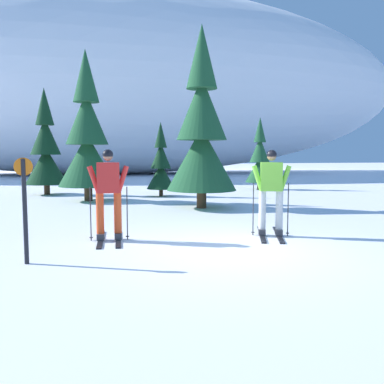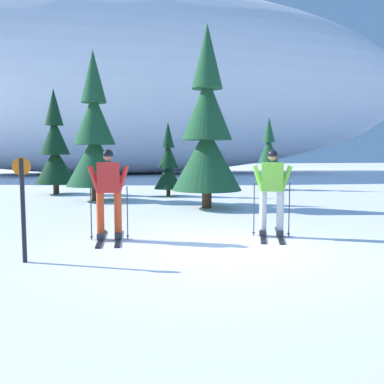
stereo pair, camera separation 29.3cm
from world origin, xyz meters
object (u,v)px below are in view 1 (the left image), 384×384
pine_tree_far_left (46,150)px  pine_tree_center_right (202,132)px  skier_lime_jacket (271,191)px  pine_tree_center_left (87,138)px  skier_red_jacket (109,193)px  pine_tree_center (161,165)px  pine_tree_far_right (260,159)px  trail_marker_post (25,205)px

pine_tree_far_left → pine_tree_center_right: 7.70m
skier_lime_jacket → pine_tree_center_left: pine_tree_center_left is taller
skier_red_jacket → pine_tree_far_left: size_ratio=0.41×
skier_red_jacket → skier_lime_jacket: bearing=-4.3°
pine_tree_center_left → pine_tree_center: 3.19m
pine_tree_center_left → pine_tree_far_right: bearing=22.6°
pine_tree_far_left → pine_tree_center: (4.59, -1.65, -0.61)m
skier_lime_jacket → trail_marker_post: skier_lime_jacket is taller
skier_lime_jacket → trail_marker_post: bearing=-164.8°
skier_red_jacket → pine_tree_center_right: bearing=56.3°
pine_tree_center_left → pine_tree_far_left: bearing=123.0°
skier_lime_jacket → pine_tree_far_right: bearing=69.9°
pine_tree_center → trail_marker_post: pine_tree_center is taller
pine_tree_center_right → pine_tree_far_right: 7.45m
pine_tree_center → pine_tree_center_left: bearing=-158.7°
skier_red_jacket → skier_lime_jacket: size_ratio=1.00×
pine_tree_center → trail_marker_post: bearing=-109.5°
skier_lime_jacket → pine_tree_center_right: (-0.38, 4.63, 1.42)m
pine_tree_far_left → pine_tree_center_right: size_ratio=0.78×
skier_lime_jacket → pine_tree_center: bearing=97.7°
skier_red_jacket → pine_tree_center_right: size_ratio=0.32×
skier_lime_jacket → pine_tree_far_right: pine_tree_far_right is taller
skier_red_jacket → skier_lime_jacket: 3.32m
skier_lime_jacket → pine_tree_center: 8.57m
pine_tree_far_right → skier_red_jacket: bearing=-124.7°
pine_tree_far_left → pine_tree_center_right: pine_tree_center_right is taller
skier_lime_jacket → pine_tree_center_right: size_ratio=0.32×
skier_lime_jacket → pine_tree_far_right: 11.35m
skier_lime_jacket → pine_tree_far_left: 11.68m
pine_tree_center → pine_tree_far_left: bearing=160.3°
skier_red_jacket → pine_tree_center_right: (2.93, 4.38, 1.42)m
skier_lime_jacket → pine_tree_center_right: pine_tree_center_right is taller
pine_tree_far_left → pine_tree_center_left: 3.30m
pine_tree_center → pine_tree_center_right: pine_tree_center_right is taller
pine_tree_far_left → pine_tree_far_right: bearing=3.1°
pine_tree_center_left → pine_tree_center: bearing=21.3°
pine_tree_center_right → skier_red_jacket: bearing=-123.7°
pine_tree_center_left → pine_tree_far_right: (7.86, 3.27, -0.83)m
skier_lime_jacket → pine_tree_far_left: size_ratio=0.41×
pine_tree_center_right → trail_marker_post: size_ratio=3.41×
pine_tree_center → skier_red_jacket: bearing=-104.7°
skier_red_jacket → pine_tree_far_right: 12.67m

